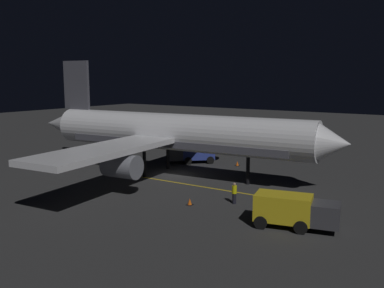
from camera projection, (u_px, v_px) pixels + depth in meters
name	position (u px, v px, depth m)	size (l,w,h in m)	color
ground_plane	(176.00, 176.00, 44.14)	(180.00, 180.00, 0.20)	#303031
apron_guide_stripe	(195.00, 185.00, 39.87)	(0.24, 18.54, 0.01)	gold
airliner	(171.00, 134.00, 43.72)	(34.87, 35.87, 12.09)	white
baggage_truck	(293.00, 211.00, 28.46)	(3.33, 5.90, 2.27)	gold
catering_truck	(193.00, 153.00, 50.44)	(5.35, 5.50, 2.38)	navy
ground_crew_worker	(234.00, 193.00, 33.99)	(0.40, 0.40, 1.74)	black
traffic_cone_near_left	(190.00, 202.00, 33.73)	(0.50, 0.50, 0.55)	#EA590F
traffic_cone_near_right	(237.00, 164.00, 48.77)	(0.50, 0.50, 0.55)	#EA590F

